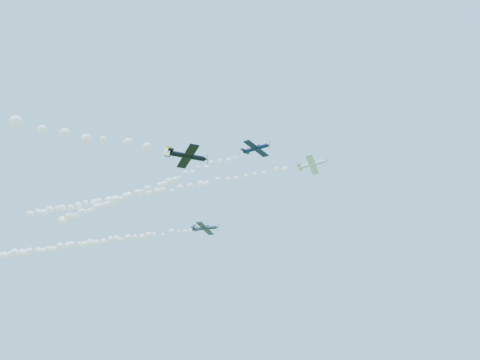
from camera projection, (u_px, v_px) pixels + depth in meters
The scene contains 7 objects.
plane_white at pixel (312, 164), 93.37m from camera, with size 7.36×7.63×2.27m.
smoke_trail_white at pixel (147, 193), 108.14m from camera, with size 84.70×15.96×3.06m, color white, non-canonical shape.
plane_navy at pixel (256, 148), 80.49m from camera, with size 6.79×7.23×2.56m.
smoke_trail_navy at pixel (135, 193), 101.17m from camera, with size 70.65×10.70×2.70m, color white, non-canonical shape.
plane_grey at pixel (205, 228), 109.26m from camera, with size 8.20×8.63×2.70m.
smoke_trail_grey at pixel (87, 243), 121.54m from camera, with size 72.78×15.55×3.56m, color white, non-canonical shape.
plane_black at pixel (187, 156), 62.88m from camera, with size 6.89×6.51×2.02m.
Camera 1 is at (42.34, -74.04, 7.59)m, focal length 30.00 mm.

